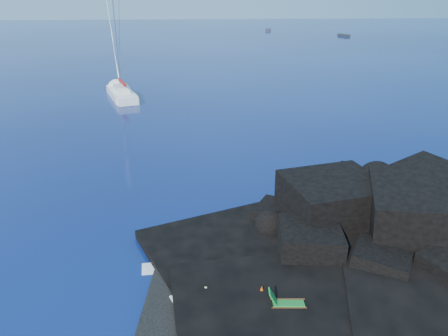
# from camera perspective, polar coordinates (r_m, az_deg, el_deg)

# --- Properties ---
(ground) EXTENTS (400.00, 400.00, 0.00)m
(ground) POSITION_cam_1_polar(r_m,az_deg,el_deg) (19.79, -10.71, -17.40)
(ground) COLOR #030A32
(ground) RESTS_ON ground
(headland) EXTENTS (24.00, 24.00, 3.60)m
(headland) POSITION_cam_1_polar(r_m,az_deg,el_deg) (24.49, 22.51, -10.39)
(headland) COLOR black
(headland) RESTS_ON ground
(beach) EXTENTS (9.08, 6.86, 0.70)m
(beach) POSITION_cam_1_polar(r_m,az_deg,el_deg) (20.16, 2.78, -16.14)
(beach) COLOR black
(beach) RESTS_ON ground
(surf_foam) EXTENTS (10.00, 8.00, 0.06)m
(surf_foam) POSITION_cam_1_polar(r_m,az_deg,el_deg) (23.87, 2.66, -9.39)
(surf_foam) COLOR white
(surf_foam) RESTS_ON ground
(sailboat) EXTENTS (6.23, 12.53, 12.93)m
(sailboat) POSITION_cam_1_polar(r_m,az_deg,el_deg) (57.05, -13.20, 8.96)
(sailboat) COLOR white
(sailboat) RESTS_ON ground
(deck_chair) EXTENTS (1.52, 0.75, 1.01)m
(deck_chair) POSITION_cam_1_polar(r_m,az_deg,el_deg) (18.68, 8.45, -16.62)
(deck_chair) COLOR #1B7C2C
(deck_chair) RESTS_ON beach
(towel) EXTENTS (2.29, 1.74, 0.05)m
(towel) POSITION_cam_1_polar(r_m,az_deg,el_deg) (19.49, -3.69, -16.30)
(towel) COLOR white
(towel) RESTS_ON beach
(sunbather) EXTENTS (1.93, 1.20, 0.25)m
(sunbather) POSITION_cam_1_polar(r_m,az_deg,el_deg) (19.39, -3.70, -15.94)
(sunbather) COLOR #E5B578
(sunbather) RESTS_ON towel
(marker_cone) EXTENTS (0.40, 0.40, 0.49)m
(marker_cone) POSITION_cam_1_polar(r_m,az_deg,el_deg) (19.42, 4.94, -15.68)
(marker_cone) COLOR #D54E0B
(marker_cone) RESTS_ON beach
(distant_boat_a) EXTENTS (2.49, 4.92, 0.63)m
(distant_boat_a) POSITION_cam_1_polar(r_m,az_deg,el_deg) (152.78, 5.77, 17.39)
(distant_boat_a) COLOR #2B2B31
(distant_boat_a) RESTS_ON ground
(distant_boat_b) EXTENTS (2.53, 4.78, 0.61)m
(distant_boat_b) POSITION_cam_1_polar(r_m,az_deg,el_deg) (138.40, 15.37, 16.26)
(distant_boat_b) COLOR #26272C
(distant_boat_b) RESTS_ON ground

